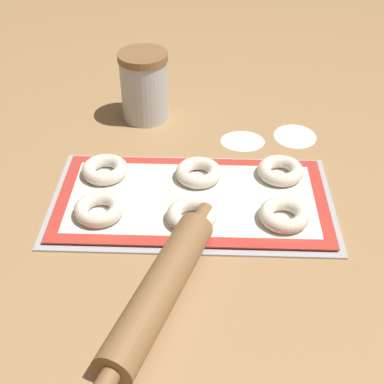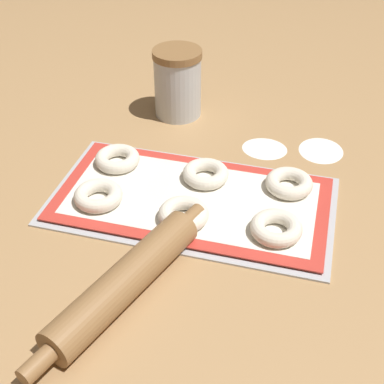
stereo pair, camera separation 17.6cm
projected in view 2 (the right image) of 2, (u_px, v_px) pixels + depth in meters
name	position (u px, v px, depth m)	size (l,w,h in m)	color
ground_plane	(204.00, 198.00, 1.01)	(2.80, 2.80, 0.00)	#A87F51
baking_tray	(192.00, 200.00, 1.00)	(0.52, 0.28, 0.01)	#B2B5BA
baking_mat	(192.00, 198.00, 0.99)	(0.50, 0.26, 0.00)	red
bagel_front_left	(98.00, 196.00, 0.97)	(0.09, 0.09, 0.03)	silver
bagel_front_center	(184.00, 214.00, 0.93)	(0.09, 0.09, 0.03)	silver
bagel_front_right	(276.00, 228.00, 0.90)	(0.09, 0.09, 0.03)	silver
bagel_back_left	(117.00, 159.00, 1.07)	(0.09, 0.09, 0.03)	silver
bagel_back_center	(206.00, 174.00, 1.03)	(0.09, 0.09, 0.03)	silver
bagel_back_right	(289.00, 183.00, 1.00)	(0.09, 0.09, 0.03)	silver
flour_canister	(178.00, 83.00, 1.21)	(0.11, 0.11, 0.16)	silver
rolling_pin	(125.00, 281.00, 0.80)	(0.16, 0.39, 0.06)	olive
flour_patch_near	(265.00, 148.00, 1.14)	(0.10, 0.08, 0.00)	white
flour_patch_far	(321.00, 150.00, 1.13)	(0.09, 0.10, 0.00)	white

